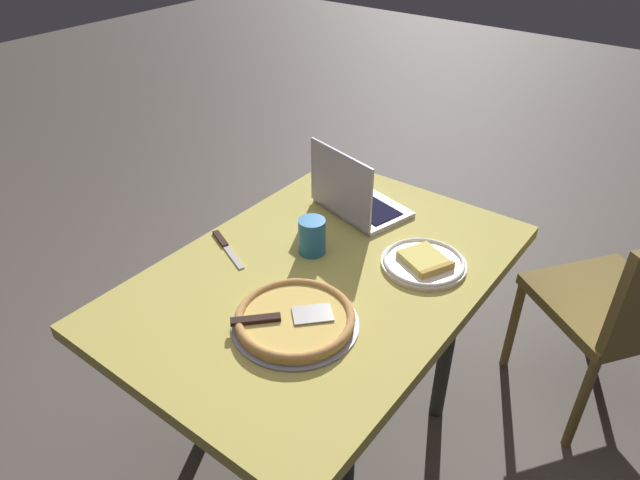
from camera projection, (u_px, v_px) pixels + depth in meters
ground_plane at (323, 425)px, 2.08m from camera, size 12.00×12.00×0.00m
dining_table at (323, 288)px, 1.73m from camera, size 1.25×0.85×0.70m
laptop at (355, 199)px, 1.94m from camera, size 0.28×0.35×0.25m
pizza_plate at (424, 262)px, 1.70m from camera, size 0.25×0.25×0.04m
pizza_tray at (295, 319)px, 1.49m from camera, size 0.34×0.34×0.04m
table_knife at (225, 246)px, 1.80m from camera, size 0.11×0.21×0.01m
drink_cup at (312, 236)px, 1.74m from camera, size 0.08×0.08×0.11m
chair_near at (627, 307)px, 1.90m from camera, size 0.62×0.62×0.82m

